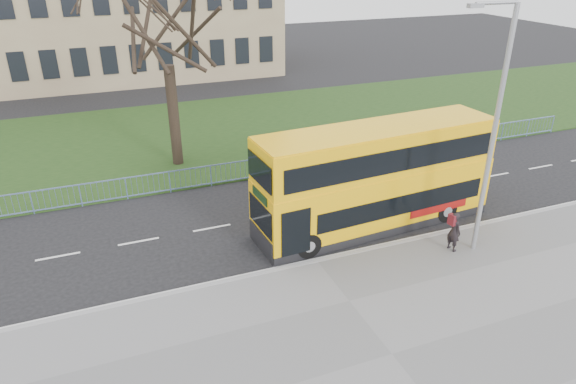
% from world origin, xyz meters
% --- Properties ---
extents(ground, '(120.00, 120.00, 0.00)m').
position_xyz_m(ground, '(0.00, 0.00, 0.00)').
color(ground, black).
rests_on(ground, ground).
extents(pavement, '(80.00, 10.50, 0.12)m').
position_xyz_m(pavement, '(0.00, -6.75, 0.06)').
color(pavement, slate).
rests_on(pavement, ground).
extents(kerb, '(80.00, 0.20, 0.14)m').
position_xyz_m(kerb, '(0.00, -1.55, 0.07)').
color(kerb, gray).
rests_on(kerb, ground).
extents(grass_verge, '(80.00, 15.40, 0.08)m').
position_xyz_m(grass_verge, '(0.00, 14.30, 0.04)').
color(grass_verge, '#193513').
rests_on(grass_verge, ground).
extents(guard_railing, '(40.00, 0.12, 1.10)m').
position_xyz_m(guard_railing, '(0.00, 6.60, 0.55)').
color(guard_railing, '#6B87BE').
rests_on(guard_railing, ground).
extents(bare_tree, '(8.76, 8.76, 12.51)m').
position_xyz_m(bare_tree, '(-3.00, 10.00, 6.34)').
color(bare_tree, black).
rests_on(bare_tree, grass_verge).
extents(yellow_bus, '(10.32, 3.09, 4.27)m').
position_xyz_m(yellow_bus, '(3.43, 0.31, 2.29)').
color(yellow_bus, '#FFB80A').
rests_on(yellow_bus, ground).
extents(pedestrian, '(0.47, 0.64, 1.59)m').
position_xyz_m(pedestrian, '(5.15, -2.73, 0.92)').
color(pedestrian, black).
rests_on(pedestrian, pavement).
extents(street_lamp, '(1.92, 0.26, 9.04)m').
position_xyz_m(street_lamp, '(5.89, -2.95, 5.08)').
color(street_lamp, '#96999F').
rests_on(street_lamp, pavement).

